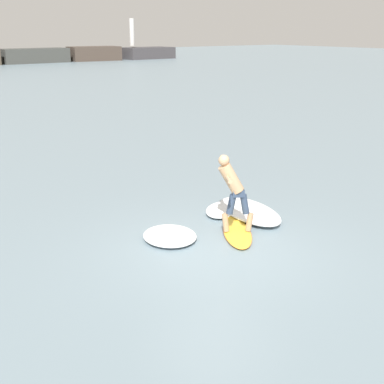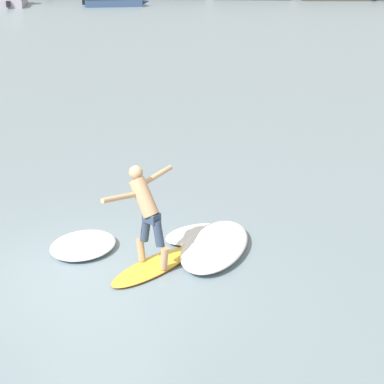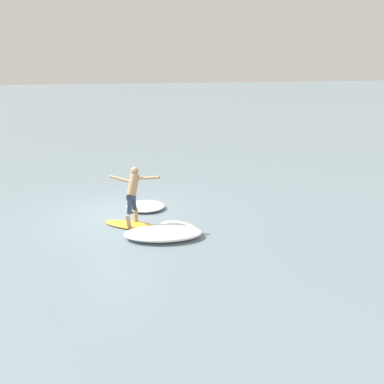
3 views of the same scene
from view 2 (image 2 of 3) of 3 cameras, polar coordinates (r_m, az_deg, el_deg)
name	(u,v)px [view 2 (image 2 of 3)]	position (r m, az deg, el deg)	size (l,w,h in m)	color
ground_plane	(93,278)	(11.06, -8.80, -7.54)	(200.00, 200.00, 0.00)	gray
surfboard	(154,266)	(11.25, -3.38, -6.56)	(1.59, 1.98, 0.22)	yellow
surfer	(145,207)	(10.85, -4.17, -1.35)	(1.07, 1.46, 1.74)	tan
small_boat_offshore	(115,2)	(62.86, -6.90, 16.46)	(6.23, 3.84, 0.79)	#344B71
wave_foam_at_tail	(83,245)	(12.02, -9.65, -4.67)	(1.50, 1.62, 0.18)	white
wave_foam_at_nose	(196,234)	(12.30, 0.34, -3.77)	(1.48, 1.41, 0.17)	white
wave_foam_beside	(215,246)	(11.76, 2.04, -4.79)	(1.55, 2.45, 0.25)	white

